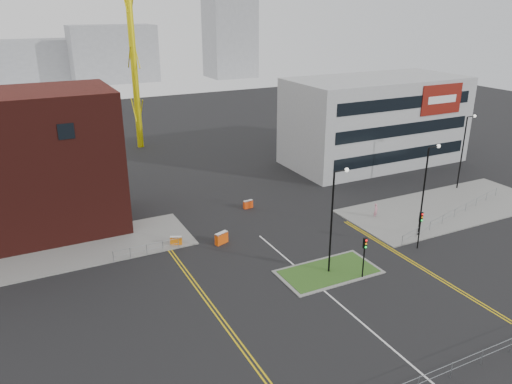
# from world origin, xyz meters

# --- Properties ---
(ground) EXTENTS (200.00, 200.00, 0.00)m
(ground) POSITION_xyz_m (0.00, 0.00, 0.00)
(ground) COLOR black
(ground) RESTS_ON ground
(pavement_left) EXTENTS (28.00, 8.00, 0.12)m
(pavement_left) POSITION_xyz_m (-20.00, 22.00, 0.06)
(pavement_left) COLOR slate
(pavement_left) RESTS_ON ground
(pavement_right) EXTENTS (24.00, 10.00, 0.12)m
(pavement_right) POSITION_xyz_m (22.00, 14.00, 0.06)
(pavement_right) COLOR slate
(pavement_right) RESTS_ON ground
(island_kerb) EXTENTS (8.60, 4.60, 0.08)m
(island_kerb) POSITION_xyz_m (2.00, 8.00, 0.04)
(island_kerb) COLOR slate
(island_kerb) RESTS_ON ground
(grass_island) EXTENTS (8.00, 4.00, 0.12)m
(grass_island) POSITION_xyz_m (2.00, 8.00, 0.06)
(grass_island) COLOR #2A501A
(grass_island) RESTS_ON ground
(office_block) EXTENTS (25.00, 12.20, 12.00)m
(office_block) POSITION_xyz_m (26.01, 31.97, 6.00)
(office_block) COLOR #A0A2A4
(office_block) RESTS_ON ground
(streetlamp_island) EXTENTS (1.46, 0.36, 9.18)m
(streetlamp_island) POSITION_xyz_m (2.22, 8.00, 5.41)
(streetlamp_island) COLOR black
(streetlamp_island) RESTS_ON ground
(streetlamp_right_near) EXTENTS (1.46, 0.36, 9.18)m
(streetlamp_right_near) POSITION_xyz_m (14.22, 10.00, 5.41)
(streetlamp_right_near) COLOR black
(streetlamp_right_near) RESTS_ON ground
(streetlamp_right_far) EXTENTS (1.46, 0.36, 9.18)m
(streetlamp_right_far) POSITION_xyz_m (28.22, 18.00, 5.41)
(streetlamp_right_far) COLOR black
(streetlamp_right_far) RESTS_ON ground
(traffic_light_island) EXTENTS (0.28, 0.33, 3.65)m
(traffic_light_island) POSITION_xyz_m (4.00, 5.98, 2.57)
(traffic_light_island) COLOR black
(traffic_light_island) RESTS_ON ground
(traffic_light_right) EXTENTS (0.28, 0.33, 3.65)m
(traffic_light_right) POSITION_xyz_m (12.00, 7.98, 2.57)
(traffic_light_right) COLOR black
(traffic_light_right) RESTS_ON ground
(railing_front) EXTENTS (24.05, 0.05, 1.10)m
(railing_front) POSITION_xyz_m (0.00, -6.00, 0.78)
(railing_front) COLOR gray
(railing_front) RESTS_ON ground
(railing_left) EXTENTS (6.05, 0.05, 1.10)m
(railing_left) POSITION_xyz_m (-11.00, 18.00, 0.74)
(railing_left) COLOR gray
(railing_left) RESTS_ON ground
(railing_right) EXTENTS (19.05, 5.05, 1.10)m
(railing_right) POSITION_xyz_m (20.50, 11.50, 0.78)
(railing_right) COLOR gray
(railing_right) RESTS_ON ground
(centre_line) EXTENTS (0.15, 30.00, 0.01)m
(centre_line) POSITION_xyz_m (0.00, 2.00, 0.01)
(centre_line) COLOR silver
(centre_line) RESTS_ON ground
(yellow_left_a) EXTENTS (0.12, 24.00, 0.01)m
(yellow_left_a) POSITION_xyz_m (-9.00, 10.00, 0.01)
(yellow_left_a) COLOR gold
(yellow_left_a) RESTS_ON ground
(yellow_left_b) EXTENTS (0.12, 24.00, 0.01)m
(yellow_left_b) POSITION_xyz_m (-8.70, 10.00, 0.01)
(yellow_left_b) COLOR gold
(yellow_left_b) RESTS_ON ground
(yellow_right_a) EXTENTS (0.12, 20.00, 0.01)m
(yellow_right_a) POSITION_xyz_m (9.50, 6.00, 0.01)
(yellow_right_a) COLOR gold
(yellow_right_a) RESTS_ON ground
(yellow_right_b) EXTENTS (0.12, 20.00, 0.01)m
(yellow_right_b) POSITION_xyz_m (9.80, 6.00, 0.01)
(yellow_right_b) COLOR gold
(yellow_right_b) RESTS_ON ground
(skyline_b) EXTENTS (24.00, 12.00, 16.00)m
(skyline_b) POSITION_xyz_m (10.00, 130.00, 8.00)
(skyline_b) COLOR gray
(skyline_b) RESTS_ON ground
(skyline_c) EXTENTS (14.00, 12.00, 28.00)m
(skyline_c) POSITION_xyz_m (45.00, 125.00, 14.00)
(skyline_c) COLOR gray
(skyline_c) RESTS_ON ground
(skyline_d) EXTENTS (30.00, 12.00, 12.00)m
(skyline_d) POSITION_xyz_m (-8.00, 140.00, 6.00)
(skyline_d) COLOR gray
(skyline_d) RESTS_ON ground
(pedestrian) EXTENTS (0.70, 0.61, 1.63)m
(pedestrian) POSITION_xyz_m (13.12, 15.43, 0.81)
(pedestrian) COLOR #CB8395
(pedestrian) RESTS_ON ground
(barrier_left) EXTENTS (1.15, 0.79, 0.92)m
(barrier_left) POSITION_xyz_m (-8.00, 18.71, 0.50)
(barrier_left) COLOR orange
(barrier_left) RESTS_ON ground
(barrier_mid) EXTENTS (1.43, 0.89, 1.14)m
(barrier_mid) POSITION_xyz_m (-4.00, 17.16, 0.62)
(barrier_mid) COLOR #EB500D
(barrier_mid) RESTS_ON ground
(barrier_right) EXTENTS (1.11, 0.44, 0.91)m
(barrier_right) POSITION_xyz_m (2.13, 24.00, 0.50)
(barrier_right) COLOR #F1430D
(barrier_right) RESTS_ON ground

